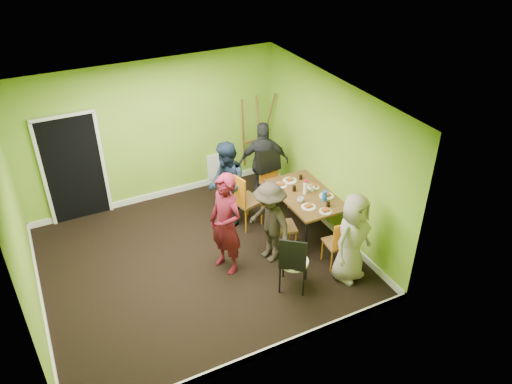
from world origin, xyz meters
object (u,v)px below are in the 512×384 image
chair_front_end (339,241)px  person_left_near (270,223)px  easel (256,139)px  person_left_far (227,185)px  person_standing (226,224)px  person_back_end (264,162)px  chair_back_end (270,166)px  chair_left_far (243,197)px  thermos (305,188)px  blue_bottle (325,196)px  dining_table (305,196)px  chair_bentwood (293,261)px  orange_bottle (294,189)px  person_front_end (352,238)px  chair_left_near (279,223)px

chair_front_end → person_left_near: 1.16m
easel → person_left_far: easel is taller
person_standing → person_back_end: 2.19m
easel → person_back_end: bearing=-106.1°
easel → person_standing: easel is taller
chair_back_end → chair_front_end: bearing=85.6°
chair_left_far → thermos: (0.95, -0.56, 0.25)m
chair_back_end → blue_bottle: size_ratio=6.18×
dining_table → chair_bentwood: size_ratio=1.44×
chair_bentwood → orange_bottle: 1.71m
person_front_end → person_standing: bearing=129.8°
dining_table → thermos: size_ratio=6.22×
chair_back_end → blue_bottle: 1.43m
person_left_far → person_back_end: bearing=127.5°
chair_back_end → thermos: size_ratio=4.77×
chair_left_near → chair_front_end: chair_left_near is taller
chair_left_far → chair_back_end: chair_back_end is taller
chair_bentwood → person_standing: size_ratio=0.60×
chair_front_end → orange_bottle: size_ratio=11.31×
chair_left_far → person_back_end: bearing=115.6°
easel → person_back_end: (-0.22, -0.78, -0.11)m
thermos → blue_bottle: (0.18, -0.34, -0.03)m
chair_front_end → person_front_end: 0.38m
orange_bottle → person_standing: person_standing is taller
chair_left_far → person_back_end: size_ratio=0.66×
dining_table → chair_back_end: 1.08m
chair_left_far → thermos: size_ratio=4.55×
chair_left_near → blue_bottle: (0.87, -0.01, 0.30)m
chair_front_end → orange_bottle: 1.34m
blue_bottle → orange_bottle: bearing=123.0°
chair_left_far → person_left_far: (-0.22, 0.20, 0.20)m
chair_left_near → person_front_end: size_ratio=0.63×
thermos → chair_back_end: bearing=98.3°
easel → orange_bottle: (-0.17, -1.85, -0.15)m
dining_table → person_front_end: (-0.03, -1.43, 0.07)m
person_back_end → chair_left_near: bearing=91.7°
person_left_far → person_front_end: bearing=40.0°
dining_table → chair_back_end: (-0.16, 1.06, 0.12)m
chair_back_end → chair_bentwood: size_ratio=1.10×
chair_left_near → blue_bottle: 0.92m
dining_table → blue_bottle: bearing=-62.8°
chair_left_near → chair_bentwood: 1.03m
easel → person_left_near: 2.66m
chair_left_far → person_left_near: bearing=-15.6°
thermos → blue_bottle: bearing=-62.1°
person_left_far → orange_bottle: bearing=71.8°
person_standing → orange_bottle: bearing=89.0°
chair_left_near → person_back_end: 1.65m
chair_back_end → chair_front_end: (0.11, -2.21, -0.30)m
chair_left_far → blue_bottle: (1.13, -0.90, 0.23)m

